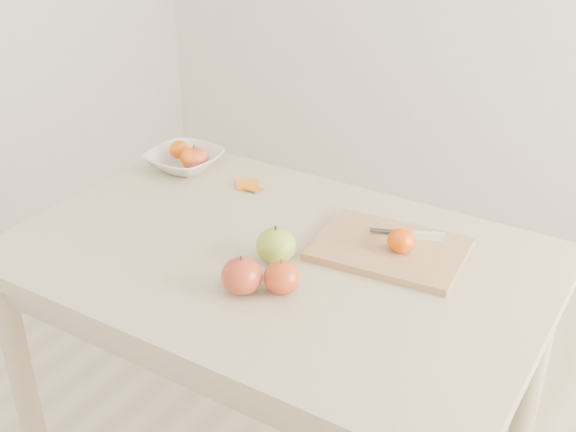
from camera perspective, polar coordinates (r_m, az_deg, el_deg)
The scene contains 13 objects.
table at distance 1.68m, azimuth -0.90°, elevation -5.75°, with size 1.20×0.80×0.75m.
cutting_board at distance 1.64m, azimuth 8.03°, elevation -2.58°, with size 0.33×0.24×0.02m, color tan.
board_tangerine at distance 1.61m, azimuth 8.93°, elevation -1.91°, with size 0.06×0.06×0.05m, color #DA4207.
fruit_bowl at distance 2.05m, azimuth -8.17°, elevation 4.40°, with size 0.20×0.20×0.05m, color white.
bowl_tangerine_near at distance 2.06m, azimuth -8.57°, elevation 5.21°, with size 0.06×0.06×0.05m, color #DC5907.
bowl_tangerine_far at distance 2.01m, azimuth -7.81°, elevation 4.60°, with size 0.05×0.05×0.05m, color #DE6507.
orange_peel_a at distance 1.93m, azimuth -3.19°, elevation 2.38°, with size 0.06×0.04×0.00m, color orange.
orange_peel_b at distance 1.91m, azimuth -2.76°, elevation 2.10°, with size 0.04×0.04×0.00m, color #D06C0E.
paring_knife at distance 1.68m, azimuth 10.51°, elevation -1.48°, with size 0.16×0.08×0.01m.
apple_green at distance 1.58m, azimuth -0.96°, elevation -2.34°, with size 0.09×0.09×0.08m, color olive.
apple_red_a at distance 2.02m, azimuth -7.37°, elevation 4.46°, with size 0.08×0.08×0.07m, color maroon.
apple_red_c at distance 1.48m, azimuth -3.68°, elevation -4.73°, with size 0.09×0.09×0.08m, color maroon.
apple_red_e at distance 1.48m, azimuth -0.49°, elevation -4.87°, with size 0.08×0.08×0.07m, color #8D0F03.
Camera 1 is at (0.76, -1.17, 1.59)m, focal length 45.00 mm.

